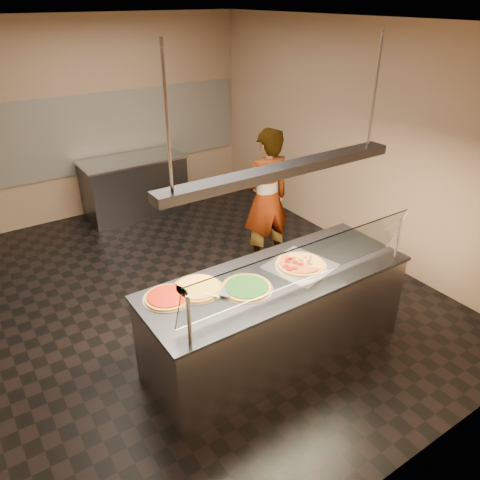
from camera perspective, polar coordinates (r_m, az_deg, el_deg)
ground at (r=5.80m, az=-5.66°, el=-6.30°), size 5.00×6.00×0.02m
ceiling at (r=4.81m, az=-7.49°, el=24.99°), size 5.00×6.00×0.02m
wall_back at (r=7.81m, az=-17.21°, el=13.86°), size 5.00×0.02×3.00m
wall_front at (r=3.07m, az=21.42°, el=-8.90°), size 5.00×0.02×3.00m
wall_right at (r=6.58m, az=13.62°, el=11.85°), size 0.02×6.00×3.00m
tile_band at (r=7.82m, az=-16.94°, el=12.41°), size 4.90×0.02×1.20m
serving_counter at (r=4.60m, az=4.40°, el=-9.23°), size 2.60×0.94×0.93m
sneeze_guard at (r=3.96m, az=7.83°, el=-2.89°), size 2.36×0.18×0.54m
perforated_tray at (r=4.50m, az=7.36°, el=-3.09°), size 0.68×0.68×0.01m
half_pizza_pepperoni at (r=4.42m, az=6.27°, el=-3.21°), size 0.34×0.50×0.05m
half_pizza_sausage at (r=4.55m, az=8.44°, el=-2.48°), size 0.34×0.50×0.04m
pizza_spinach at (r=4.13m, az=0.75°, el=-5.76°), size 0.47×0.47×0.03m
pizza_cheese at (r=4.14m, az=-5.21°, el=-5.83°), size 0.46×0.46×0.03m
pizza_tomato at (r=4.06m, az=-8.82°, el=-6.90°), size 0.43×0.43×0.03m
pizza_spatula at (r=4.03m, az=-2.78°, el=-6.56°), size 0.28×0.17×0.02m
prep_table at (r=7.79m, az=-12.68°, el=6.39°), size 1.60×0.74×0.93m
worker at (r=5.96m, az=3.21°, el=4.98°), size 0.69×0.47×1.84m
heat_lamp_housing at (r=3.89m, az=5.20°, el=8.47°), size 2.30×0.18×0.08m
lamp_rod_left at (r=3.22m, az=-8.88°, el=14.26°), size 0.02×0.02×1.01m
lamp_rod_right at (r=4.44m, az=16.16°, el=17.25°), size 0.02×0.02×1.01m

